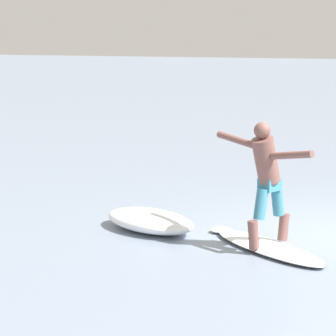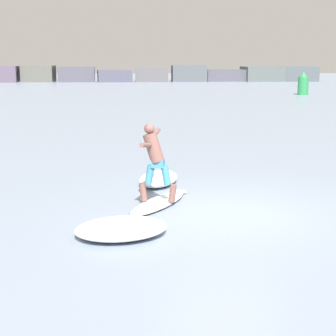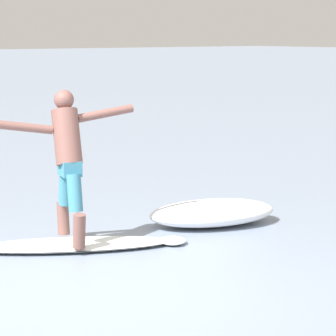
# 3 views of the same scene
# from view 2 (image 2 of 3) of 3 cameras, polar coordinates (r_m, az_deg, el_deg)

# --- Properties ---
(ground_plane) EXTENTS (200.00, 200.00, 0.00)m
(ground_plane) POSITION_cam_2_polar(r_m,az_deg,el_deg) (11.01, 5.77, -4.56)
(ground_plane) COLOR gray
(rock_jetty_breakwater) EXTENTS (42.82, 4.71, 2.05)m
(rock_jetty_breakwater) POSITION_cam_2_polar(r_m,az_deg,el_deg) (72.55, -1.43, 9.51)
(rock_jetty_breakwater) COLOR #584B5D
(rock_jetty_breakwater) RESTS_ON ground
(surfboard) EXTENTS (1.59, 2.25, 0.21)m
(surfboard) POSITION_cam_2_polar(r_m,az_deg,el_deg) (11.56, -0.95, -3.54)
(surfboard) COLOR white
(surfboard) RESTS_ON ground
(surfer) EXTENTS (0.80, 1.49, 1.61)m
(surfer) POSITION_cam_2_polar(r_m,az_deg,el_deg) (11.33, -1.39, 1.19)
(surfer) COLOR brown
(surfer) RESTS_ON surfboard
(channel_marker_buoy) EXTENTS (0.86, 0.86, 1.87)m
(channel_marker_buoy) POSITION_cam_2_polar(r_m,az_deg,el_deg) (47.35, 13.57, 8.25)
(channel_marker_buoy) COLOR #288447
(channel_marker_buoy) RESTS_ON ground
(wave_foam_at_tail) EXTENTS (1.92, 1.71, 0.25)m
(wave_foam_at_tail) POSITION_cam_2_polar(r_m,az_deg,el_deg) (9.60, -4.77, -6.12)
(wave_foam_at_tail) COLOR white
(wave_foam_at_tail) RESTS_ON ground
(wave_foam_at_nose) EXTENTS (1.28, 1.76, 0.29)m
(wave_foam_at_nose) POSITION_cam_2_polar(r_m,az_deg,el_deg) (13.34, -0.97, -1.08)
(wave_foam_at_nose) COLOR white
(wave_foam_at_nose) RESTS_ON ground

